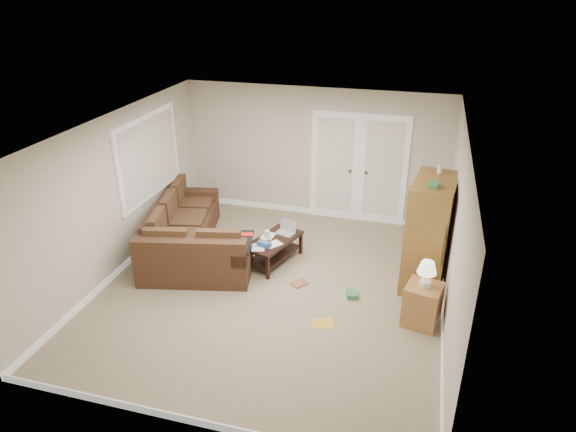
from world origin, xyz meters
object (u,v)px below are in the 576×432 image
(tv_armoire, at_px, (429,233))
(side_cabinet, at_px, (423,301))
(coffee_table, at_px, (274,249))
(sectional_sofa, at_px, (188,239))

(tv_armoire, xyz_separation_m, side_cabinet, (0.00, -1.06, -0.51))
(side_cabinet, bearing_deg, coffee_table, 169.28)
(side_cabinet, bearing_deg, sectional_sofa, -179.58)
(sectional_sofa, xyz_separation_m, side_cabinet, (3.84, -0.84, 0.03))
(sectional_sofa, bearing_deg, tv_armoire, -9.36)
(coffee_table, bearing_deg, tv_armoire, 18.48)
(coffee_table, distance_m, side_cabinet, 2.62)
(sectional_sofa, relative_size, side_cabinet, 2.84)
(coffee_table, height_order, side_cabinet, side_cabinet)
(coffee_table, relative_size, side_cabinet, 1.20)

